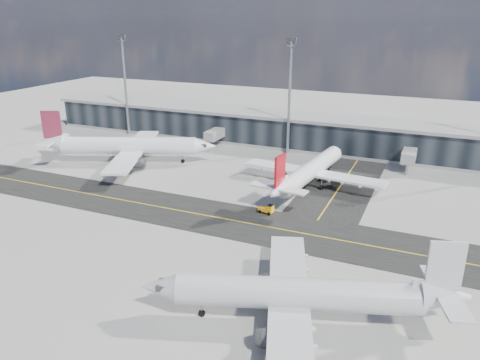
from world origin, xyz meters
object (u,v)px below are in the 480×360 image
Objects in this scene: airliner_af at (127,146)px; baggage_tug at (267,209)px; airliner_near at (302,295)px; service_van at (327,176)px; airliner_redtail at (310,171)px.

airliner_af reaches higher than baggage_tug.
airliner_near reaches higher than service_van.
baggage_tug is 0.62× the size of service_van.
airliner_af reaches higher than airliner_redtail.
airliner_near reaches higher than baggage_tug.
airliner_af reaches higher than airliner_near.
airliner_redtail is at bearing -4.46° from airliner_near.
airliner_near is at bearing 36.31° from baggage_tug.
service_van is (47.31, 7.91, -3.55)m from airliner_af.
airliner_near is 31.86m from baggage_tug.
airliner_redtail is 7.28m from service_van.
airliner_near is (56.66, -43.18, -0.49)m from airliner_af.
airliner_af is 1.13× the size of airliner_redtail.
baggage_tug is (41.92, -15.07, -3.34)m from airliner_af.
airliner_af is at bearing -101.12° from baggage_tug.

